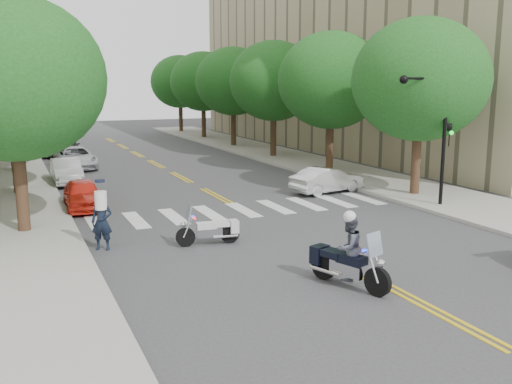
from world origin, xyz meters
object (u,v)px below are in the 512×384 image
officer_standing (102,222)px  motorcycle_police (347,253)px  motorcycle_parked (213,230)px  convertible (327,180)px

officer_standing → motorcycle_police: bearing=-22.6°
motorcycle_parked → convertible: motorcycle_parked is taller
officer_standing → convertible: bearing=51.2°
motorcycle_police → convertible: bearing=-137.5°
motorcycle_police → officer_standing: bearing=-67.4°
motorcycle_police → convertible: 13.45m
convertible → motorcycle_police: bearing=139.3°
convertible → motorcycle_parked: bearing=115.9°
motorcycle_parked → convertible: 10.57m
motorcycle_police → motorcycle_parked: motorcycle_police is taller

